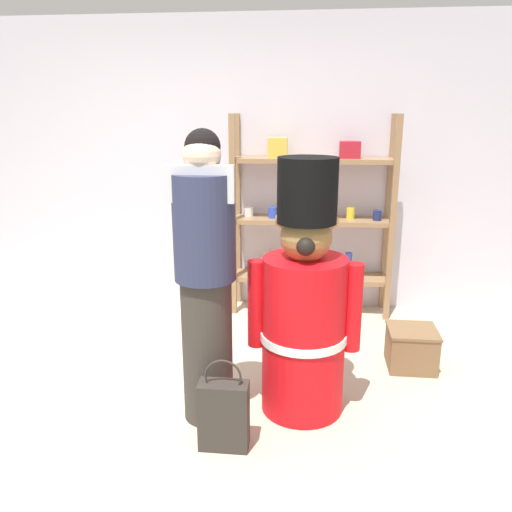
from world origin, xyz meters
The scene contains 7 objects.
ground_plane centered at (0.00, 0.00, 0.00)m, with size 6.40×6.40×0.00m, color beige.
back_wall centered at (0.00, 2.20, 1.30)m, with size 6.40×0.12×2.60m, color silver.
merchandise_shelf centered at (0.71, 1.98, 0.91)m, with size 1.42×0.35×1.77m.
teddy_bear_guard centered at (0.69, 0.32, 0.66)m, with size 0.68×0.52×1.55m.
person_shopper centered at (0.13, 0.18, 0.88)m, with size 0.36×0.35×1.71m.
shopping_bag centered at (0.27, -0.12, 0.20)m, with size 0.27×0.13×0.53m.
display_crate centered at (1.46, 0.94, 0.15)m, with size 0.34×0.34×0.29m.
Camera 1 is at (0.71, -2.55, 1.80)m, focal length 36.18 mm.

